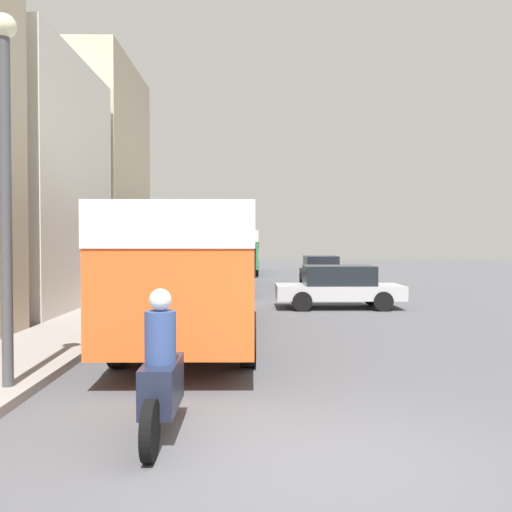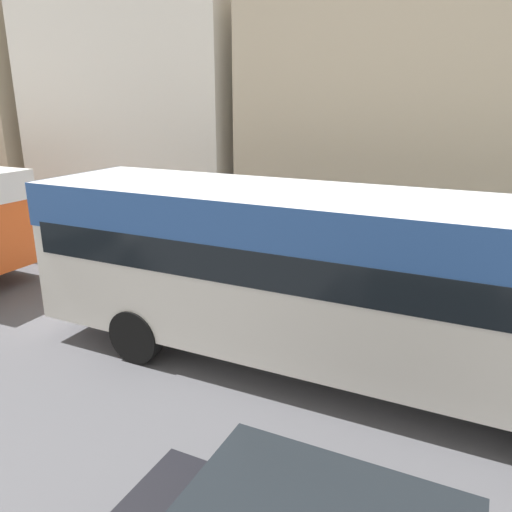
% 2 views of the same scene
% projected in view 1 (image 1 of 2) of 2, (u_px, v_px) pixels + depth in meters
% --- Properties ---
extents(ground_plane, '(120.00, 120.00, 0.00)m').
position_uv_depth(ground_plane, '(328.00, 462.00, 5.85)').
color(ground_plane, '#515156').
extents(building_midblock, '(5.28, 7.39, 8.09)m').
position_uv_depth(building_midblock, '(0.00, 185.00, 18.24)').
color(building_midblock, silver).
rests_on(building_midblock, ground_plane).
extents(building_far_terrace, '(6.32, 7.94, 10.35)m').
position_uv_depth(building_far_terrace, '(66.00, 178.00, 26.37)').
color(building_far_terrace, '#BCAD93').
rests_on(building_far_terrace, ground_plane).
extents(bus_lead, '(2.60, 10.24, 2.88)m').
position_uv_depth(bus_lead, '(199.00, 257.00, 13.36)').
color(bus_lead, '#EA5B23').
rests_on(bus_lead, ground_plane).
extents(bus_following, '(2.60, 11.29, 3.10)m').
position_uv_depth(bus_following, '(226.00, 246.00, 26.93)').
color(bus_following, silver).
rests_on(bus_following, ground_plane).
extents(bus_third_in_line, '(2.66, 10.68, 2.89)m').
position_uv_depth(bus_third_in_line, '(239.00, 246.00, 39.53)').
color(bus_third_in_line, '#2D8447').
rests_on(bus_third_in_line, ground_plane).
extents(motorcycle_behind_lead, '(0.38, 2.24, 1.73)m').
position_uv_depth(motorcycle_behind_lead, '(161.00, 378.00, 6.62)').
color(motorcycle_behind_lead, '#1E2338').
rests_on(motorcycle_behind_lead, ground_plane).
extents(car_crossing, '(4.20, 1.95, 1.43)m').
position_uv_depth(car_crossing, '(339.00, 286.00, 19.14)').
color(car_crossing, '#B7B7BC').
rests_on(car_crossing, ground_plane).
extents(car_far_curb, '(1.84, 4.03, 1.52)m').
position_uv_depth(car_far_curb, '(321.00, 271.00, 28.11)').
color(car_far_curb, black).
rests_on(car_far_curb, ground_plane).
extents(pedestrian_near_curb, '(0.39, 0.39, 1.61)m').
position_uv_depth(pedestrian_near_curb, '(205.00, 256.00, 46.36)').
color(pedestrian_near_curb, '#232838').
rests_on(pedestrian_near_curb, sidewalk).
extents(pedestrian_walking_away, '(0.37, 0.37, 1.79)m').
position_uv_depth(pedestrian_walking_away, '(172.00, 261.00, 33.64)').
color(pedestrian_walking_away, '#232838').
rests_on(pedestrian_walking_away, sidewalk).
extents(lamp_post, '(0.36, 0.36, 5.39)m').
position_uv_depth(lamp_post, '(5.00, 164.00, 8.23)').
color(lamp_post, '#47474C').
rests_on(lamp_post, sidewalk).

